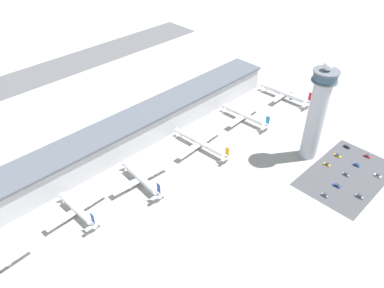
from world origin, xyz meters
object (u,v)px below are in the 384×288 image
Objects in this scene: control_tower at (317,112)px; car_silver_sedan at (337,156)px; airplane_gate_charlie at (141,179)px; car_yellow_taxi at (346,174)px; car_white_wagon at (325,195)px; car_grey_coupe at (359,196)px; car_maroon_suv at (327,164)px; car_black_suv at (367,156)px; airplane_gate_foxtrot at (285,94)px; car_blue_compact at (337,186)px; airplane_gate_bravo at (78,210)px; airplane_gate_delta at (201,143)px; service_truck_catering at (294,98)px; car_navy_sedan at (356,165)px; airplane_gate_echo at (245,116)px; car_red_hatchback at (378,176)px; car_green_van at (347,147)px.

car_silver_sedan is at bearing -48.51° from control_tower.
airplane_gate_charlie reaches higher than car_yellow_taxi.
car_white_wagon is 0.89× the size of car_grey_coupe.
airplane_gate_charlie is 116.29m from car_maroon_suv.
airplane_gate_foxtrot is at bearing 73.04° from car_black_suv.
control_tower is at bearing 64.50° from car_blue_compact.
car_grey_coupe is at bearing -47.72° from car_white_wagon.
control_tower is at bearing -23.73° from airplane_gate_bravo.
airplane_gate_delta is 10.79× the size of car_white_wagon.
control_tower reaches higher than airplane_gate_foxtrot.
airplane_gate_foxtrot reaches higher than car_blue_compact.
service_truck_catering reaches higher than car_navy_sedan.
airplane_gate_echo is 48.06m from airplane_gate_foxtrot.
service_truck_catering is 1.37× the size of car_yellow_taxi.
airplane_gate_echo is at bearing -1.83° from airplane_gate_bravo.
car_white_wagon is 19.48m from car_grey_coupe.
airplane_gate_delta is 10.44× the size of car_red_hatchback.
control_tower is 112.21m from airplane_gate_charlie.
control_tower reaches higher than car_red_hatchback.
car_blue_compact reaches higher than car_red_hatchback.
car_grey_coupe is at bearing -71.69° from airplane_gate_delta.
airplane_gate_delta is 100.26m from service_truck_catering.
airplane_gate_echo is at bearing 108.83° from car_green_van.
airplane_gate_echo reaches higher than car_grey_coupe.
airplane_gate_delta reaches higher than car_maroon_suv.
service_truck_catering is at bearing 39.98° from control_tower.
car_red_hatchback is 29.69m from car_maroon_suv.
airplane_gate_foxtrot reaches higher than car_white_wagon.
airplane_gate_foxtrot is (50.64, 52.29, -28.25)m from control_tower.
control_tower reaches higher than car_green_van.
car_white_wagon is 1.00× the size of car_navy_sedan.
car_silver_sedan is at bearing -124.94° from service_truck_catering.
airplane_gate_delta is 97.69m from car_green_van.
airplane_gate_delta reaches higher than car_red_hatchback.
airplane_gate_delta is 10.65× the size of car_yellow_taxi.
car_silver_sedan is at bearing -119.42° from airplane_gate_foxtrot.
airplane_gate_charlie is at bearing 145.62° from car_black_suv.
control_tower is 15.63× the size of car_black_suv.
car_silver_sedan is at bearing 88.78° from car_red_hatchback.
car_maroon_suv is 30.16m from car_grey_coupe.
airplane_gate_foxtrot is at bearing 60.58° from car_silver_sedan.
car_maroon_suv is (-2.63, -68.74, -3.84)m from airplane_gate_echo.
airplane_gate_charlie is 49.93m from airplane_gate_delta.
airplane_gate_charlie reaches higher than car_white_wagon.
airplane_gate_charlie reaches higher than car_blue_compact.
control_tower is at bearing -134.08° from airplane_gate_foxtrot.
control_tower is 79.51m from service_truck_catering.
airplane_gate_bravo reaches higher than car_white_wagon.
airplane_gate_bravo is at bearing 156.27° from control_tower.
control_tower is 43.82m from car_green_van.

